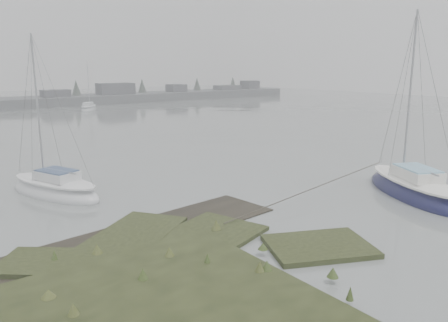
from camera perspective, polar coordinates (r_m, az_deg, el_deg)
ground at (r=41.65m, az=-21.98°, el=2.87°), size 160.00×160.00×0.00m
far_shoreline at (r=81.08m, az=-9.71°, el=8.41°), size 60.00×8.00×4.15m
sailboat_main at (r=23.25m, az=23.34°, el=-3.46°), size 5.05×7.00×9.51m
sailboat_white at (r=23.03m, az=-21.21°, el=-3.52°), size 3.96×6.20×8.33m
sailboat_far_b at (r=65.06m, az=-17.25°, el=6.54°), size 4.38×5.28×7.38m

